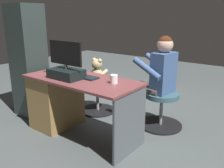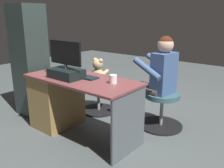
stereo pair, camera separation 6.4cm
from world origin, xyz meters
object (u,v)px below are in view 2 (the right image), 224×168
visitor_chair (162,108)px  person (157,74)px  office_chair_teddy (98,95)px  teddy_bear (99,71)px  computer_mouse (64,72)px  desk (62,99)px  keyboard (82,76)px  cup (113,79)px  monitor (66,68)px  tv_remote (60,73)px

visitor_chair → person: bearing=7.3°
office_chair_teddy → person: (-0.91, -0.12, 0.44)m
visitor_chair → person: 0.45m
office_chair_teddy → teddy_bear: teddy_bear is taller
computer_mouse → person: bearing=-139.5°
desk → keyboard: keyboard is taller
desk → cup: size_ratio=15.10×
office_chair_teddy → teddy_bear: 0.36m
monitor → tv_remote: size_ratio=3.32×
office_chair_teddy → teddy_bear: size_ratio=1.47×
monitor → office_chair_teddy: size_ratio=0.94×
desk → teddy_bear: teddy_bear is taller
tv_remote → computer_mouse: bearing=-79.2°
cup → keyboard: bearing=2.3°
cup → office_chair_teddy: size_ratio=0.18×
desk → monitor: bearing=157.1°
person → desk: bearing=40.9°
tv_remote → teddy_bear: size_ratio=0.42×
computer_mouse → office_chair_teddy: computer_mouse is taller
computer_mouse → person: size_ratio=0.08×
tv_remote → visitor_chair: bearing=-125.7°
tv_remote → office_chair_teddy: bearing=-75.3°
monitor → office_chair_teddy: monitor is taller
person → teddy_bear: bearing=6.5°
desk → teddy_bear: size_ratio=3.95×
teddy_bear → person: (-0.91, -0.10, 0.08)m
office_chair_teddy → visitor_chair: same height
monitor → tv_remote: bearing=-19.7°
visitor_chair → person: (0.08, 0.01, 0.44)m
cup → tv_remote: size_ratio=0.63×
cup → person: bearing=-100.2°
visitor_chair → cup: bearing=73.8°
desk → monitor: size_ratio=2.86×
computer_mouse → person: person is taller
cup → person: (-0.13, -0.74, -0.06)m
keyboard → visitor_chair: size_ratio=0.74×
monitor → teddy_bear: monitor is taller
monitor → computer_mouse: (0.20, -0.13, -0.10)m
office_chair_teddy → person: person is taller
desk → cup: (-0.80, -0.07, 0.38)m
keyboard → person: person is taller
monitor → keyboard: 0.21m
office_chair_teddy → visitor_chair: bearing=-172.7°
keyboard → person: bearing=-128.0°
keyboard → visitor_chair: 1.12m
monitor → visitor_chair: monitor is taller
computer_mouse → tv_remote: bearing=86.6°
tv_remote → person: (-0.91, -0.83, -0.03)m
tv_remote → keyboard: bearing=-153.0°
monitor → keyboard: bearing=-127.1°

